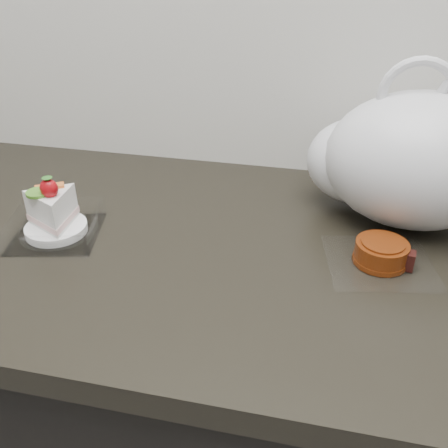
{
  "coord_description": "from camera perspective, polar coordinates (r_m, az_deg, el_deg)",
  "views": [
    {
      "loc": [
        0.1,
        1.02,
        1.34
      ],
      "look_at": [
        -0.05,
        1.68,
        0.94
      ],
      "focal_mm": 40.0,
      "sensor_mm": 36.0,
      "label": 1
    }
  ],
  "objects": [
    {
      "name": "mooncake_wrap",
      "position": [
        0.79,
        17.59,
        -3.34
      ],
      "size": [
        0.18,
        0.17,
        0.04
      ],
      "rotation": [
        0.0,
        0.0,
        0.36
      ],
      "color": "white",
      "rests_on": "counter"
    },
    {
      "name": "plastic_bag",
      "position": [
        0.88,
        20.05,
        6.91
      ],
      "size": [
        0.36,
        0.29,
        0.28
      ],
      "rotation": [
        0.0,
        0.0,
        -0.19
      ],
      "color": "silver",
      "rests_on": "counter"
    },
    {
      "name": "cake_tray",
      "position": [
        0.86,
        -18.81,
        0.54
      ],
      "size": [
        0.16,
        0.16,
        0.11
      ],
      "rotation": [
        0.0,
        0.0,
        0.23
      ],
      "color": "white",
      "rests_on": "counter"
    },
    {
      "name": "counter",
      "position": [
        1.11,
        2.68,
        -22.17
      ],
      "size": [
        2.04,
        0.64,
        0.9
      ],
      "color": "black",
      "rests_on": "ground"
    }
  ]
}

